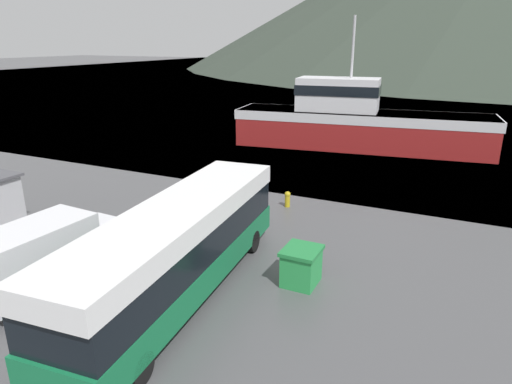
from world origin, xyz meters
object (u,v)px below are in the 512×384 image
(delivery_van, at_px, (49,252))
(fishing_boat, at_px, (357,122))
(storage_bin, at_px, (301,266))
(tour_bus, at_px, (178,247))

(delivery_van, distance_m, fishing_boat, 26.50)
(storage_bin, bearing_deg, delivery_van, -153.74)
(tour_bus, distance_m, fishing_boat, 24.75)
(tour_bus, distance_m, delivery_van, 4.72)
(tour_bus, xyz_separation_m, delivery_van, (-4.49, -1.38, -0.54))
(tour_bus, height_order, storage_bin, tour_bus)
(fishing_boat, bearing_deg, tour_bus, -7.19)
(tour_bus, height_order, delivery_van, tour_bus)
(tour_bus, bearing_deg, delivery_van, -168.43)
(delivery_van, relative_size, fishing_boat, 0.29)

